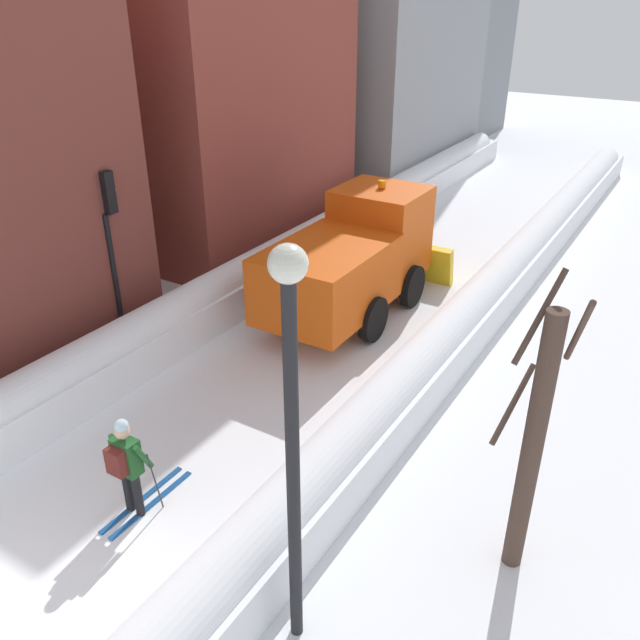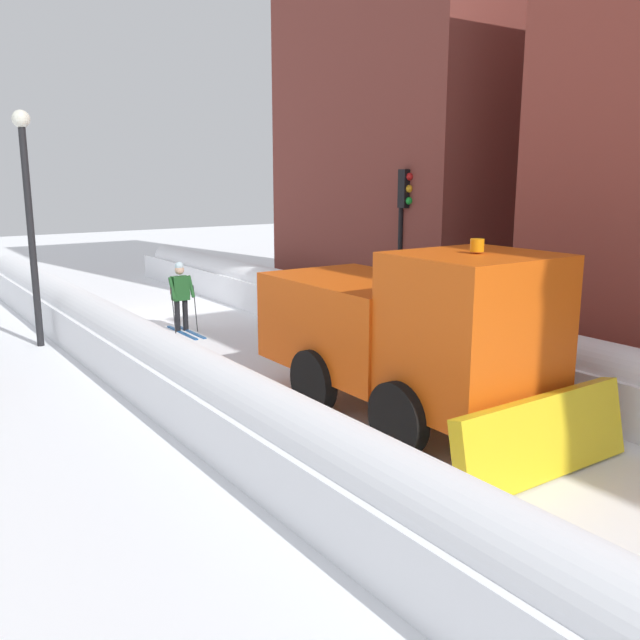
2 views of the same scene
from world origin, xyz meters
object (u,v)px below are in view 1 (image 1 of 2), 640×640
traffic_light_pole (111,227)px  bare_tree_near (533,442)px  street_lamp (292,419)px  skier (127,463)px  plow_truck (354,258)px

traffic_light_pole → bare_tree_near: bare_tree_near is taller
traffic_light_pole → street_lamp: 8.72m
skier → traffic_light_pole: 5.98m
skier → traffic_light_pole: size_ratio=0.44×
traffic_light_pole → skier: bearing=-42.8°
skier → traffic_light_pole: (-4.16, 3.85, 1.90)m
street_lamp → traffic_light_pole: bearing=150.4°
bare_tree_near → skier: bearing=-158.0°
skier → bare_tree_near: 5.99m
street_lamp → bare_tree_near: 3.56m
bare_tree_near → plow_truck: bearing=134.9°
traffic_light_pole → bare_tree_near: bearing=-9.8°
plow_truck → street_lamp: bearing=-65.5°
street_lamp → bare_tree_near: (2.04, 2.64, -1.24)m
skier → bare_tree_near: bare_tree_near is taller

